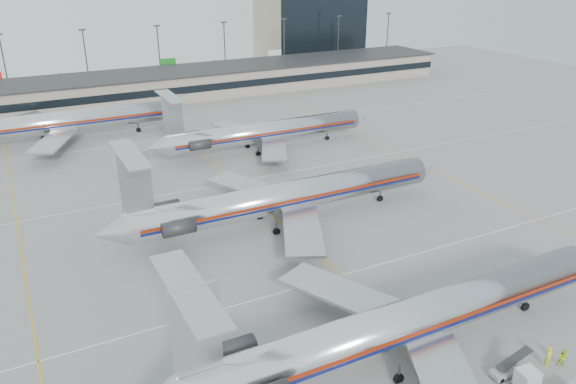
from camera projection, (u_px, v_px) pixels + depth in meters
ground at (400, 326)px, 51.53m from camera, size 260.00×260.00×0.00m
apron_markings at (341, 275)px, 59.71m from camera, size 160.00×0.15×0.02m
terminal at (139, 87)px, 130.51m from camera, size 162.00×17.00×6.25m
light_mast_row at (124, 55)px, 139.88m from camera, size 163.60×0.40×15.28m
distant_building at (309, 20)px, 177.64m from camera, size 30.00×20.00×25.00m
jet_foreground at (403, 322)px, 46.21m from camera, size 46.65×27.47×12.21m
jet_second_row at (282, 197)px, 70.01m from camera, size 47.37×27.89×12.40m
jet_third_row at (263, 132)px, 96.82m from camera, size 42.01×25.84×11.49m
jet_back_row at (54, 123)px, 100.60m from camera, size 47.31×29.10×12.94m
uld_container at (527, 381)px, 43.53m from camera, size 1.97×1.70×1.93m
belt_loader at (509, 369)px, 45.40m from camera, size 3.71×1.22×1.96m
ramp_worker_near at (549, 357)px, 46.07m from camera, size 0.82×0.66×1.95m
ramp_worker_far at (563, 358)px, 46.21m from camera, size 0.98×0.97×1.60m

